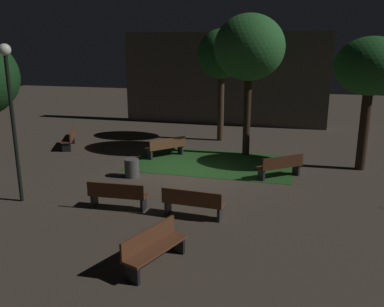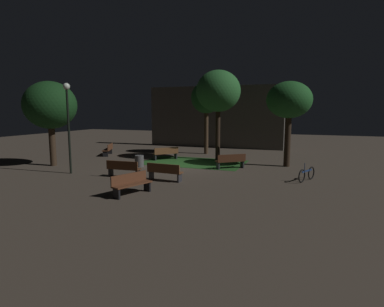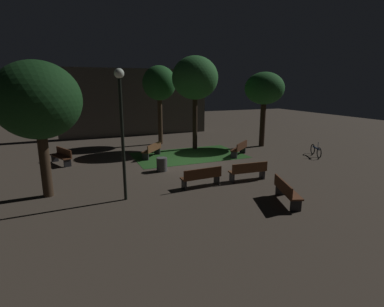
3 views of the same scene
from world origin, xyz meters
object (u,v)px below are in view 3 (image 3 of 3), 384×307
Objects in this scene: bench_front_left at (202,177)px; bicycle at (316,151)px; bench_front_right at (153,150)px; bench_path_side at (240,148)px; tree_back_right at (195,79)px; tree_left_canopy at (159,84)px; bench_corner at (62,156)px; lamp_post_near_wall at (121,114)px; tree_back_left at (38,101)px; bench_back_row at (286,191)px; bench_by_lamp at (248,171)px; tree_lawn_side at (264,89)px; trash_bin at (162,164)px.

bench_front_left is 1.16× the size of bicycle.
bench_path_side is at bearing -18.49° from bench_front_right.
tree_back_right reaches higher than tree_left_canopy.
bench_path_side is 10.47m from bench_corner.
lamp_post_near_wall reaches higher than bench_front_left.
bench_front_left is 7.07m from tree_back_left.
bench_front_left is 6.16m from bench_front_right.
tree_back_right is (0.69, 10.31, 4.27)m from bench_back_row.
bench_by_lamp and bench_corner have the same top height.
tree_left_canopy reaches higher than tree_lawn_side.
lamp_post_near_wall is (-11.00, -6.58, -0.73)m from tree_lawn_side.
bench_back_row is at bearing -62.44° from trash_bin.
bicycle reaches higher than bench_path_side.
lamp_post_near_wall reaches higher than bench_front_right.
bicycle is at bearing -44.24° from tree_left_canopy.
tree_left_canopy reaches higher than bench_back_row.
bench_front_right is 5.41m from bench_path_side.
bench_by_lamp is 0.99× the size of bench_corner.
bench_by_lamp is 2.60× the size of trash_bin.
bench_by_lamp is 7.04m from bicycle.
tree_lawn_side is (4.80, -1.09, -0.71)m from tree_back_right.
tree_back_right is 8.87× the size of trash_bin.
bench_back_row is 1.18× the size of bicycle.
lamp_post_near_wall is 3.13× the size of bicycle.
lamp_post_near_wall is (-5.68, -0.16, 2.83)m from bench_by_lamp.
bench_corner is at bearing -173.54° from tree_back_right.
bench_back_row is 0.38× the size of lamp_post_near_wall.
bench_front_left is 3.19m from trash_bin.
bench_back_row is (2.21, -2.80, 0.00)m from bench_front_left.
tree_left_canopy is 3.63× the size of bicycle.
lamp_post_near_wall is at bearing -177.24° from bench_front_left.
tree_back_left is (-8.47, 1.42, 3.27)m from bench_by_lamp.
bench_corner is at bearing 164.52° from bicycle.
tree_lawn_side reaches higher than bench_path_side.
bench_back_row is at bearing -108.52° from bench_path_side.
tree_back_left is at bearing -95.37° from bench_corner.
bench_by_lamp is 0.29× the size of tree_back_right.
trash_bin is 0.45× the size of bicycle.
tree_lawn_side is (5.32, 6.42, 3.55)m from bench_by_lamp.
bench_corner is at bearing -152.58° from tree_left_canopy.
tree_back_left is at bearing 153.06° from bench_back_row.
tree_left_canopy is at bearing 94.56° from bench_back_row.
bench_front_right is 0.32× the size of tree_back_left.
tree_back_right is 1.18× the size of tree_back_left.
tree_back_right is at bearing 119.28° from bench_path_side.
tree_lawn_side is at bearing 33.09° from bench_path_side.
bench_back_row is at bearing -25.56° from lamp_post_near_wall.
lamp_post_near_wall is (-4.49, -10.23, -1.08)m from tree_left_canopy.
tree_left_canopy is at bearing 123.76° from tree_back_right.
bench_front_right reaches higher than trash_bin.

